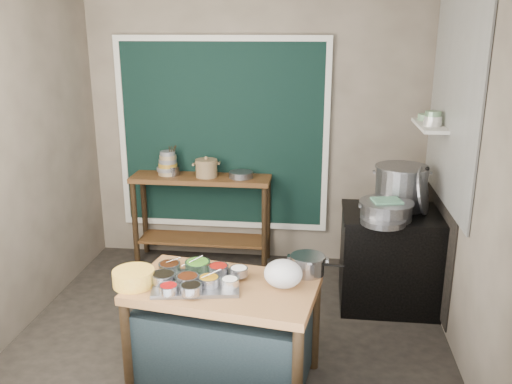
# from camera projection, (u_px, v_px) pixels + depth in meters

# --- Properties ---
(floor) EXTENTS (3.50, 3.00, 0.02)m
(floor) POSITION_uv_depth(u_px,v_px,m) (235.00, 326.00, 4.62)
(floor) COLOR #2D2722
(floor) RESTS_ON ground
(back_wall) EXTENTS (3.50, 0.02, 2.80)m
(back_wall) POSITION_uv_depth(u_px,v_px,m) (256.00, 131.00, 5.65)
(back_wall) COLOR gray
(back_wall) RESTS_ON floor
(left_wall) EXTENTS (0.02, 3.00, 2.80)m
(left_wall) POSITION_uv_depth(u_px,v_px,m) (20.00, 159.00, 4.41)
(left_wall) COLOR gray
(left_wall) RESTS_ON floor
(right_wall) EXTENTS (0.02, 3.00, 2.80)m
(right_wall) POSITION_uv_depth(u_px,v_px,m) (467.00, 172.00, 4.01)
(right_wall) COLOR gray
(right_wall) RESTS_ON floor
(curtain_panel) EXTENTS (2.10, 0.02, 1.90)m
(curtain_panel) POSITION_uv_depth(u_px,v_px,m) (222.00, 135.00, 5.66)
(curtain_panel) COLOR black
(curtain_panel) RESTS_ON back_wall
(curtain_frame) EXTENTS (2.22, 0.03, 2.02)m
(curtain_frame) POSITION_uv_depth(u_px,v_px,m) (222.00, 135.00, 5.65)
(curtain_frame) COLOR beige
(curtain_frame) RESTS_ON back_wall
(tile_panel) EXTENTS (0.02, 1.70, 1.70)m
(tile_panel) POSITION_uv_depth(u_px,v_px,m) (453.00, 102.00, 4.41)
(tile_panel) COLOR #B2B2AA
(tile_panel) RESTS_ON right_wall
(soot_patch) EXTENTS (0.01, 1.30, 1.30)m
(soot_patch) POSITION_uv_depth(u_px,v_px,m) (438.00, 230.00, 4.83)
(soot_patch) COLOR black
(soot_patch) RESTS_ON right_wall
(wall_shelf) EXTENTS (0.22, 0.70, 0.03)m
(wall_shelf) POSITION_uv_depth(u_px,v_px,m) (430.00, 126.00, 4.78)
(wall_shelf) COLOR beige
(wall_shelf) RESTS_ON right_wall
(prep_table) EXTENTS (1.34, 0.90, 0.75)m
(prep_table) POSITION_uv_depth(u_px,v_px,m) (224.00, 333.00, 3.79)
(prep_table) COLOR olive
(prep_table) RESTS_ON floor
(back_counter) EXTENTS (1.45, 0.40, 0.95)m
(back_counter) POSITION_uv_depth(u_px,v_px,m) (202.00, 219.00, 5.76)
(back_counter) COLOR brown
(back_counter) RESTS_ON floor
(stove_block) EXTENTS (0.90, 0.68, 0.85)m
(stove_block) POSITION_uv_depth(u_px,v_px,m) (392.00, 260.00, 4.86)
(stove_block) COLOR black
(stove_block) RESTS_ON floor
(stove_top) EXTENTS (0.92, 0.69, 0.03)m
(stove_top) POSITION_uv_depth(u_px,v_px,m) (396.00, 214.00, 4.74)
(stove_top) COLOR black
(stove_top) RESTS_ON stove_block
(condiment_tray) EXTENTS (0.63, 0.50, 0.03)m
(condiment_tray) POSITION_uv_depth(u_px,v_px,m) (197.00, 283.00, 3.68)
(condiment_tray) COLOR gray
(condiment_tray) RESTS_ON prep_table
(condiment_bowls) EXTENTS (0.64, 0.50, 0.07)m
(condiment_bowls) POSITION_uv_depth(u_px,v_px,m) (194.00, 276.00, 3.69)
(condiment_bowls) COLOR gray
(condiment_bowls) RESTS_ON condiment_tray
(yellow_basin) EXTENTS (0.32, 0.32, 0.11)m
(yellow_basin) POSITION_uv_depth(u_px,v_px,m) (134.00, 278.00, 3.66)
(yellow_basin) COLOR yellow
(yellow_basin) RESTS_ON prep_table
(saucepan) EXTENTS (0.27, 0.27, 0.14)m
(saucepan) POSITION_uv_depth(u_px,v_px,m) (308.00, 265.00, 3.83)
(saucepan) COLOR gray
(saucepan) RESTS_ON prep_table
(plastic_bag_a) EXTENTS (0.32, 0.30, 0.20)m
(plastic_bag_a) POSITION_uv_depth(u_px,v_px,m) (283.00, 274.00, 3.62)
(plastic_bag_a) COLOR white
(plastic_bag_a) RESTS_ON prep_table
(plastic_bag_b) EXTENTS (0.22, 0.20, 0.15)m
(plastic_bag_b) POSITION_uv_depth(u_px,v_px,m) (285.00, 273.00, 3.69)
(plastic_bag_b) COLOR white
(plastic_bag_b) RESTS_ON prep_table
(bowl_stack) EXTENTS (0.22, 0.22, 0.25)m
(bowl_stack) POSITION_uv_depth(u_px,v_px,m) (168.00, 164.00, 5.66)
(bowl_stack) COLOR tan
(bowl_stack) RESTS_ON back_counter
(utensil_cup) EXTENTS (0.17, 0.17, 0.10)m
(utensil_cup) POSITION_uv_depth(u_px,v_px,m) (172.00, 170.00, 5.66)
(utensil_cup) COLOR gray
(utensil_cup) RESTS_ON back_counter
(ceramic_crock) EXTENTS (0.30, 0.30, 0.16)m
(ceramic_crock) POSITION_uv_depth(u_px,v_px,m) (206.00, 169.00, 5.58)
(ceramic_crock) COLOR olive
(ceramic_crock) RESTS_ON back_counter
(wide_bowl) EXTENTS (0.32, 0.32, 0.06)m
(wide_bowl) POSITION_uv_depth(u_px,v_px,m) (241.00, 175.00, 5.56)
(wide_bowl) COLOR gray
(wide_bowl) RESTS_ON back_counter
(stock_pot) EXTENTS (0.51, 0.51, 0.38)m
(stock_pot) POSITION_uv_depth(u_px,v_px,m) (401.00, 187.00, 4.82)
(stock_pot) COLOR gray
(stock_pot) RESTS_ON stove_top
(pot_lid) EXTENTS (0.23, 0.43, 0.42)m
(pot_lid) POSITION_uv_depth(u_px,v_px,m) (423.00, 191.00, 4.65)
(pot_lid) COLOR gray
(pot_lid) RESTS_ON stove_top
(steamer) EXTENTS (0.58, 0.58, 0.15)m
(steamer) POSITION_uv_depth(u_px,v_px,m) (386.00, 210.00, 4.56)
(steamer) COLOR gray
(steamer) RESTS_ON stove_top
(green_cloth) EXTENTS (0.27, 0.23, 0.02)m
(green_cloth) POSITION_uv_depth(u_px,v_px,m) (387.00, 201.00, 4.54)
(green_cloth) COLOR #5B9876
(green_cloth) RESTS_ON steamer
(shallow_pan) EXTENTS (0.48, 0.48, 0.05)m
(shallow_pan) POSITION_uv_depth(u_px,v_px,m) (383.00, 221.00, 4.45)
(shallow_pan) COLOR gray
(shallow_pan) RESTS_ON stove_top
(shelf_bowl_stack) EXTENTS (0.16, 0.16, 0.13)m
(shelf_bowl_stack) POSITION_uv_depth(u_px,v_px,m) (433.00, 119.00, 4.66)
(shelf_bowl_stack) COLOR silver
(shelf_bowl_stack) RESTS_ON wall_shelf
(shelf_bowl_green) EXTENTS (0.16, 0.16, 0.06)m
(shelf_bowl_green) POSITION_uv_depth(u_px,v_px,m) (427.00, 117.00, 4.95)
(shelf_bowl_green) COLOR gray
(shelf_bowl_green) RESTS_ON wall_shelf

